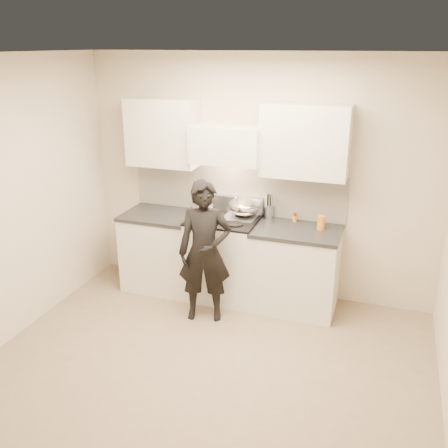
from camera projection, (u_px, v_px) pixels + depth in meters
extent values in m
plane|color=#7F6C54|center=(203.00, 371.00, 4.48)|extent=(4.00, 4.00, 0.00)
cube|color=#C2B49A|center=(258.00, 178.00, 5.58)|extent=(4.00, 0.04, 2.70)
cube|color=#C2B49A|center=(72.00, 349.00, 2.47)|extent=(4.00, 0.04, 2.70)
cube|color=#C2B49A|center=(1.00, 206.00, 4.63)|extent=(0.04, 3.50, 2.70)
cube|color=white|center=(198.00, 55.00, 3.56)|extent=(4.00, 3.50, 0.02)
cube|color=white|center=(237.00, 191.00, 5.70)|extent=(2.50, 0.02, 0.53)
cube|color=#B2B4C2|center=(231.00, 204.00, 5.73)|extent=(0.76, 0.08, 0.20)
cube|color=silver|center=(227.00, 144.00, 5.35)|extent=(0.76, 0.40, 0.40)
cylinder|color=silver|center=(222.00, 164.00, 5.26)|extent=(0.66, 0.02, 0.02)
cube|color=beige|center=(305.00, 141.00, 5.11)|extent=(0.90, 0.33, 0.75)
cube|color=beige|center=(163.00, 133.00, 5.60)|extent=(0.80, 0.33, 0.75)
cube|color=beige|center=(268.00, 201.00, 5.60)|extent=(0.08, 0.01, 0.12)
cube|color=silver|center=(224.00, 259.00, 5.68)|extent=(0.76, 0.65, 0.92)
cube|color=black|center=(224.00, 220.00, 5.52)|extent=(0.76, 0.65, 0.02)
cube|color=silver|center=(241.00, 217.00, 5.58)|extent=(0.36, 0.34, 0.01)
cylinder|color=silver|center=(215.00, 242.00, 5.31)|extent=(0.62, 0.02, 0.02)
cylinder|color=black|center=(203.00, 220.00, 5.44)|extent=(0.18, 0.18, 0.01)
cylinder|color=black|center=(235.00, 224.00, 5.33)|extent=(0.18, 0.18, 0.01)
cylinder|color=black|center=(213.00, 212.00, 5.70)|extent=(0.18, 0.18, 0.01)
cylinder|color=black|center=(243.00, 215.00, 5.59)|extent=(0.18, 0.18, 0.01)
cube|color=beige|center=(295.00, 270.00, 5.44)|extent=(0.90, 0.65, 0.88)
cube|color=black|center=(297.00, 231.00, 5.28)|extent=(0.92, 0.67, 0.04)
cube|color=beige|center=(162.00, 251.00, 5.93)|extent=(0.80, 0.65, 0.88)
cube|color=black|center=(160.00, 215.00, 5.77)|extent=(0.82, 0.67, 0.04)
ellipsoid|color=silver|center=(245.00, 207.00, 5.55)|extent=(0.34, 0.34, 0.19)
torus|color=silver|center=(245.00, 204.00, 5.53)|extent=(0.35, 0.35, 0.02)
ellipsoid|color=beige|center=(245.00, 208.00, 5.55)|extent=(0.19, 0.19, 0.09)
cylinder|color=silver|center=(237.00, 202.00, 5.41)|extent=(0.06, 0.25, 0.18)
cylinder|color=silver|center=(202.00, 212.00, 5.42)|extent=(0.32, 0.32, 0.16)
cube|color=silver|center=(192.00, 204.00, 5.49)|extent=(0.06, 0.04, 0.01)
cube|color=silver|center=(212.00, 210.00, 5.31)|extent=(0.06, 0.04, 0.01)
cylinder|color=#B2B4C2|center=(268.00, 212.00, 5.58)|extent=(0.10, 0.10, 0.15)
cylinder|color=black|center=(270.00, 206.00, 5.54)|extent=(0.01, 0.01, 0.26)
cylinder|color=silver|center=(271.00, 206.00, 5.55)|extent=(0.01, 0.01, 0.26)
cylinder|color=#B2B4C2|center=(270.00, 205.00, 5.57)|extent=(0.01, 0.01, 0.26)
cylinder|color=black|center=(268.00, 205.00, 5.57)|extent=(0.01, 0.01, 0.26)
cylinder|color=#B2B4C2|center=(267.00, 205.00, 5.57)|extent=(0.01, 0.01, 0.26)
cylinder|color=silver|center=(266.00, 206.00, 5.55)|extent=(0.01, 0.01, 0.26)
cylinder|color=black|center=(267.00, 206.00, 5.53)|extent=(0.01, 0.01, 0.26)
cylinder|color=#B2B4C2|center=(269.00, 206.00, 5.53)|extent=(0.01, 0.01, 0.26)
cylinder|color=orange|center=(295.00, 218.00, 5.48)|extent=(0.04, 0.04, 0.07)
cylinder|color=#B40C07|center=(295.00, 214.00, 5.47)|extent=(0.04, 0.04, 0.03)
cylinder|color=orange|center=(321.00, 223.00, 5.25)|extent=(0.08, 0.08, 0.15)
imported|color=black|center=(205.00, 252.00, 5.12)|extent=(0.63, 0.50, 1.51)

